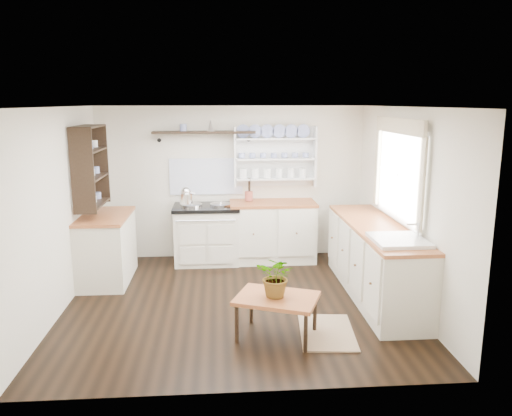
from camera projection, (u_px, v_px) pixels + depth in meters
name	position (u px, v px, depth m)	size (l,w,h in m)	color
floor	(237.00, 302.00, 5.98)	(4.00, 3.80, 0.01)	black
wall_back	(232.00, 183.00, 7.60)	(4.00, 0.02, 2.30)	beige
wall_right	(405.00, 206.00, 5.89)	(0.02, 3.80, 2.30)	beige
wall_left	(58.00, 211.00, 5.60)	(0.02, 3.80, 2.30)	beige
ceiling	(235.00, 107.00, 5.50)	(4.00, 3.80, 0.01)	white
window	(399.00, 169.00, 5.94)	(0.08, 1.55, 1.22)	white
aga_cooker	(207.00, 234.00, 7.39)	(0.96, 0.67, 0.89)	beige
back_cabinets	(273.00, 231.00, 7.49)	(1.27, 0.63, 0.90)	#EFE7CE
right_cabinets	(375.00, 260.00, 6.11)	(0.62, 2.43, 0.90)	#EFE7CE
belfast_sink	(398.00, 251.00, 5.30)	(0.55, 0.60, 0.45)	white
left_cabinets	(107.00, 247.00, 6.64)	(0.62, 1.13, 0.90)	#EFE7CE
plate_rack	(275.00, 156.00, 7.52)	(1.20, 0.22, 0.90)	white
high_shelf	(204.00, 133.00, 7.29)	(1.50, 0.29, 0.16)	black
left_shelving	(90.00, 166.00, 6.40)	(0.28, 0.80, 1.05)	black
kettle	(186.00, 195.00, 7.13)	(0.19, 0.19, 0.23)	silver
utensil_crock	(249.00, 196.00, 7.43)	(0.12, 0.12, 0.14)	#A04A3A
center_table	(277.00, 301.00, 5.03)	(0.95, 0.82, 0.43)	brown
potted_plant	(277.00, 276.00, 4.98)	(0.39, 0.34, 0.43)	#3F7233
floor_rug	(327.00, 332.00, 5.19)	(0.55, 0.85, 0.02)	#8B6C51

